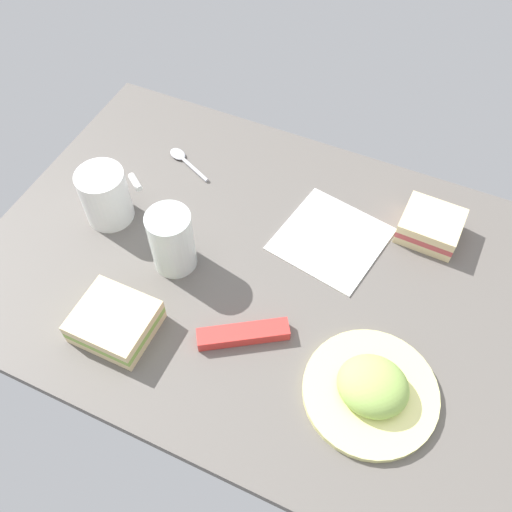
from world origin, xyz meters
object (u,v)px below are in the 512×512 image
Objects in this scene: sandwich_main at (431,226)px; glass_of_milk at (172,242)px; spoon at (184,159)px; snack_bar at (243,334)px; paper_napkin at (331,239)px; sandwich_side at (115,322)px; plate_of_food at (372,389)px; coffee_mug_black at (105,195)px.

glass_of_milk is (-36.46, -22.89, 3.09)cm from sandwich_main.
snack_bar is (26.21, -29.03, 0.62)cm from spoon.
snack_bar is 23.63cm from paper_napkin.
glass_of_milk reaches higher than snack_bar.
sandwich_main is 0.60× the size of paper_napkin.
paper_napkin is at bearing 51.30° from sandwich_side.
sandwich_main is 0.95× the size of spoon.
plate_of_food reaches higher than spoon.
plate_of_food reaches higher than snack_bar.
glass_of_milk is (1.91, 14.67, 3.09)cm from sandwich_side.
sandwich_side is 1.09× the size of spoon.
glass_of_milk reaches higher than spoon.
plate_of_food is at bearing -90.44° from sandwich_main.
coffee_mug_black is at bearing -163.53° from paper_napkin.
snack_bar is at bearing -26.45° from glass_of_milk.
spoon is at bearing 169.16° from paper_napkin.
coffee_mug_black is 55.06cm from sandwich_main.
plate_of_food is 1.68× the size of sandwich_side.
coffee_mug_black is 0.96× the size of spoon.
spoon is (-46.30, 29.66, -1.40)cm from plate_of_food.
sandwich_main is at bearing 24.01° from snack_bar.
spoon is at bearing 115.64° from glass_of_milk.
coffee_mug_black is 0.89× the size of glass_of_milk.
sandwich_main is 0.72× the size of snack_bar.
sandwich_side reaches higher than paper_napkin.
glass_of_milk is at bearing 166.57° from plate_of_food.
paper_napkin is (-14.68, -7.98, -2.05)cm from sandwich_main.
glass_of_milk is (-36.22, 8.65, 3.51)cm from plate_of_food.
coffee_mug_black reaches higher than sandwich_main.
spoon is at bearing 73.39° from coffee_mug_black.
sandwich_side is at bearing -135.61° from sandwich_main.
sandwich_main is 16.83cm from paper_napkin.
sandwich_side is at bearing -77.10° from spoon.
plate_of_food is at bearing -32.64° from spoon.
plate_of_food is 37.40cm from glass_of_milk.
sandwich_main reaches higher than spoon.
glass_of_milk is 1.08× the size of spoon.
sandwich_side is 19.26cm from snack_bar.
glass_of_milk is at bearing -64.36° from spoon.
coffee_mug_black is 0.61× the size of paper_napkin.
coffee_mug_black is 1.01× the size of sandwich_main.
glass_of_milk reaches higher than paper_napkin.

